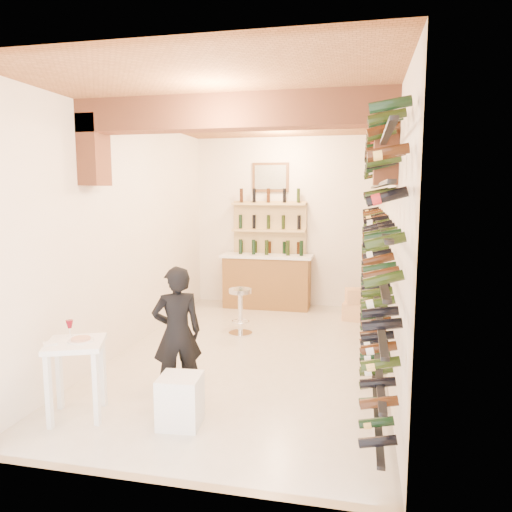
{
  "coord_description": "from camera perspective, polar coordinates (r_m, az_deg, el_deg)",
  "views": [
    {
      "loc": [
        1.4,
        -6.11,
        2.19
      ],
      "look_at": [
        0.0,
        0.3,
        1.3
      ],
      "focal_mm": 33.68,
      "sensor_mm": 36.0,
      "label": 1
    }
  ],
  "objects": [
    {
      "name": "back_shelving",
      "position": [
        9.21,
        1.61,
        1.35
      ],
      "size": [
        1.4,
        0.31,
        2.73
      ],
      "color": "tan",
      "rests_on": "ground"
    },
    {
      "name": "back_counter",
      "position": [
        9.07,
        1.32,
        -2.81
      ],
      "size": [
        1.7,
        0.62,
        1.29
      ],
      "color": "brown",
      "rests_on": "ground"
    },
    {
      "name": "tasting_table",
      "position": [
        5.02,
        -20.62,
        -10.96
      ],
      "size": [
        0.68,
        0.68,
        0.92
      ],
      "rotation": [
        0.0,
        0.0,
        0.38
      ],
      "color": "white",
      "rests_on": "ground"
    },
    {
      "name": "crate_lower",
      "position": [
        8.42,
        12.03,
        -6.47
      ],
      "size": [
        0.55,
        0.42,
        0.3
      ],
      "primitive_type": "cube",
      "rotation": [
        0.0,
        0.0,
        -0.16
      ],
      "color": "#E5B17D",
      "rests_on": "ground"
    },
    {
      "name": "wine_rack",
      "position": [
        6.14,
        13.49,
        1.52
      ],
      "size": [
        0.32,
        5.7,
        2.56
      ],
      "color": "black",
      "rests_on": "ground"
    },
    {
      "name": "white_stool",
      "position": [
        4.75,
        -8.98,
        -16.6
      ],
      "size": [
        0.41,
        0.41,
        0.48
      ],
      "primitive_type": "cube",
      "rotation": [
        0.0,
        0.0,
        0.09
      ],
      "color": "white",
      "rests_on": "ground"
    },
    {
      "name": "ground",
      "position": [
        6.63,
        -0.56,
        -11.54
      ],
      "size": [
        6.0,
        6.0,
        0.0
      ],
      "primitive_type": "plane",
      "color": "beige",
      "rests_on": "ground"
    },
    {
      "name": "chrome_barstool",
      "position": [
        7.39,
        -1.87,
        -6.2
      ],
      "size": [
        0.37,
        0.37,
        0.71
      ],
      "rotation": [
        0.0,
        0.0,
        0.28
      ],
      "color": "silver",
      "rests_on": "ground"
    },
    {
      "name": "person",
      "position": [
        5.16,
        -9.35,
        -9.01
      ],
      "size": [
        0.62,
        0.56,
        1.42
      ],
      "primitive_type": "imported",
      "rotation": [
        0.0,
        0.0,
        3.67
      ],
      "color": "black",
      "rests_on": "ground"
    },
    {
      "name": "room_shell",
      "position": [
        6.01,
        -1.15,
        8.31
      ],
      "size": [
        3.52,
        6.02,
        3.21
      ],
      "color": "white",
      "rests_on": "ground"
    },
    {
      "name": "crate_upper",
      "position": [
        8.36,
        12.09,
        -4.66
      ],
      "size": [
        0.47,
        0.36,
        0.25
      ],
      "primitive_type": "cube",
      "rotation": [
        0.0,
        0.0,
        0.18
      ],
      "color": "#E5B17D",
      "rests_on": "crate_lower"
    }
  ]
}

